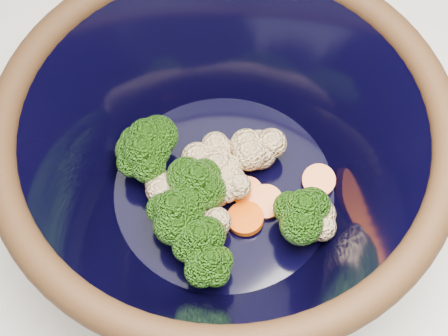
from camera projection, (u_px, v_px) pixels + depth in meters
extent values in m
cube|color=silver|center=(179.00, 322.00, 0.96)|extent=(1.20, 1.20, 0.90)
cylinder|color=black|center=(224.00, 202.00, 0.56)|extent=(0.20, 0.20, 0.01)
torus|color=black|center=(224.00, 121.00, 0.44)|extent=(0.34, 0.34, 0.02)
cylinder|color=black|center=(224.00, 189.00, 0.53)|extent=(0.19, 0.19, 0.00)
cylinder|color=#608442|center=(198.00, 194.00, 0.52)|extent=(0.01, 0.01, 0.02)
ellipsoid|color=#2F6613|center=(197.00, 180.00, 0.50)|extent=(0.04, 0.04, 0.04)
cylinder|color=#608442|center=(210.00, 271.00, 0.49)|extent=(0.01, 0.01, 0.02)
ellipsoid|color=#2F6613|center=(209.00, 262.00, 0.47)|extent=(0.04, 0.04, 0.03)
cylinder|color=#608442|center=(145.00, 168.00, 0.53)|extent=(0.01, 0.01, 0.02)
ellipsoid|color=#2F6613|center=(141.00, 152.00, 0.51)|extent=(0.04, 0.04, 0.04)
cylinder|color=#608442|center=(198.00, 250.00, 0.50)|extent=(0.01, 0.01, 0.02)
ellipsoid|color=#2F6613|center=(197.00, 238.00, 0.48)|extent=(0.04, 0.04, 0.03)
cylinder|color=#608442|center=(149.00, 154.00, 0.54)|extent=(0.01, 0.01, 0.02)
ellipsoid|color=#2F6613|center=(146.00, 137.00, 0.51)|extent=(0.05, 0.05, 0.04)
cylinder|color=#608442|center=(299.00, 223.00, 0.51)|extent=(0.01, 0.01, 0.02)
ellipsoid|color=#2F6613|center=(303.00, 209.00, 0.48)|extent=(0.04, 0.04, 0.04)
cylinder|color=#608442|center=(175.00, 224.00, 0.50)|extent=(0.01, 0.01, 0.02)
ellipsoid|color=#2F6613|center=(173.00, 210.00, 0.48)|extent=(0.05, 0.05, 0.04)
cylinder|color=#608442|center=(206.00, 190.00, 0.52)|extent=(0.01, 0.01, 0.02)
ellipsoid|color=#2F6613|center=(206.00, 179.00, 0.51)|extent=(0.03, 0.03, 0.03)
sphere|color=#FAE1AC|center=(215.00, 191.00, 0.51)|extent=(0.03, 0.03, 0.03)
sphere|color=#FAE1AC|center=(309.00, 225.00, 0.50)|extent=(0.03, 0.03, 0.03)
sphere|color=#FAE1AC|center=(211.00, 160.00, 0.53)|extent=(0.03, 0.03, 0.03)
sphere|color=#FAE1AC|center=(258.00, 145.00, 0.54)|extent=(0.03, 0.03, 0.03)
sphere|color=#FAE1AC|center=(259.00, 152.00, 0.53)|extent=(0.03, 0.03, 0.03)
sphere|color=#FAE1AC|center=(226.00, 182.00, 0.52)|extent=(0.03, 0.03, 0.03)
sphere|color=#FAE1AC|center=(172.00, 187.00, 0.52)|extent=(0.03, 0.03, 0.03)
sphere|color=#FAE1AC|center=(221.00, 175.00, 0.52)|extent=(0.03, 0.03, 0.03)
sphere|color=#FAE1AC|center=(210.00, 158.00, 0.53)|extent=(0.03, 0.03, 0.03)
sphere|color=#FAE1AC|center=(207.00, 230.00, 0.50)|extent=(0.03, 0.03, 0.03)
cylinder|color=#FF600B|center=(319.00, 180.00, 0.53)|extent=(0.03, 0.03, 0.01)
cylinder|color=#FF600B|center=(245.00, 218.00, 0.51)|extent=(0.03, 0.03, 0.01)
cylinder|color=#FF600B|center=(225.00, 182.00, 0.53)|extent=(0.03, 0.03, 0.01)
cylinder|color=#FF600B|center=(266.00, 202.00, 0.52)|extent=(0.03, 0.03, 0.01)
cylinder|color=#FF600B|center=(247.00, 192.00, 0.52)|extent=(0.03, 0.03, 0.01)
cylinder|color=#FF600B|center=(179.00, 199.00, 0.52)|extent=(0.03, 0.03, 0.01)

